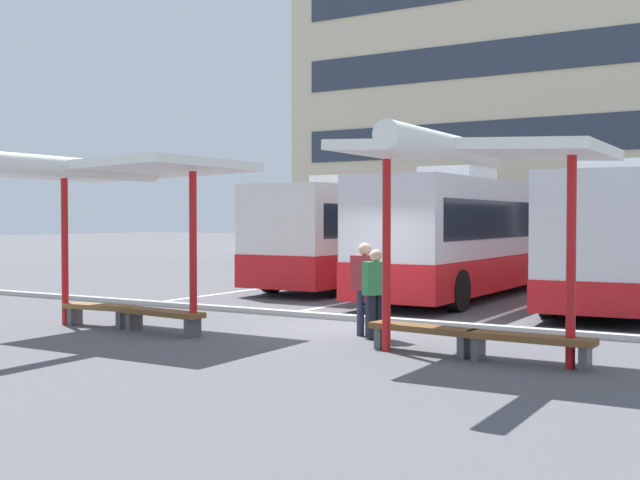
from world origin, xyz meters
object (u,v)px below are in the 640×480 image
coach_bus_0 (369,236)px  bench_0 (99,310)px  coach_bus_2 (621,240)px  bench_1 (162,316)px  waiting_shelter_1 (468,155)px  waiting_passenger_0 (365,282)px  bench_3 (530,342)px  waiting_shelter_0 (114,173)px  bench_2 (422,332)px  waiting_passenger_1 (376,288)px  coach_bus_1 (476,238)px

coach_bus_0 → bench_0: (-0.19, -11.63, -1.26)m
coach_bus_2 → bench_0: (-8.38, -9.50, -1.31)m
bench_1 → waiting_shelter_1: size_ratio=0.45×
waiting_passenger_0 → waiting_shelter_1: bearing=-31.0°
waiting_shelter_1 → bench_3: size_ratio=2.27×
coach_bus_2 → waiting_shelter_0: (-7.48, -9.94, 1.42)m
bench_3 → waiting_passenger_0: waiting_passenger_0 is taller
bench_0 → bench_3: size_ratio=0.82×
bench_0 → waiting_shelter_0: bearing=-25.8°
bench_0 → bench_2: (6.90, 0.41, 0.01)m
waiting_passenger_0 → waiting_passenger_1: 0.41m
coach_bus_0 → coach_bus_2: 8.46m
bench_1 → waiting_passenger_0: bearing=25.9°
waiting_shelter_1 → coach_bus_0: bearing=123.3°
coach_bus_2 → bench_3: size_ratio=5.31×
waiting_shelter_0 → bench_3: bearing=5.1°
bench_1 → waiting_passenger_0: size_ratio=1.13×
bench_3 → waiting_passenger_0: size_ratio=1.11×
bench_1 → bench_0: bearing=176.5°
bench_1 → waiting_passenger_1: bearing=21.0°
coach_bus_0 → coach_bus_2: (8.19, -2.13, 0.05)m
bench_0 → bench_1: 1.80m
coach_bus_2 → bench_0: bearing=-131.4°
coach_bus_2 → waiting_shelter_1: 9.61m
bench_0 → waiting_shelter_1: size_ratio=0.36×
bench_1 → waiting_shelter_1: (6.00, 0.14, 2.80)m
coach_bus_2 → waiting_passenger_0: bearing=-111.5°
waiting_shelter_0 → waiting_shelter_1: bearing=3.9°
coach_bus_0 → coach_bus_1: size_ratio=0.93×
bench_3 → coach_bus_1: bearing=113.6°
waiting_shelter_0 → coach_bus_1: bearing=72.6°
bench_1 → waiting_passenger_1: 4.10m
coach_bus_0 → bench_2: bearing=-59.1°
coach_bus_0 → coach_bus_1: bearing=-16.9°
bench_1 → waiting_shelter_1: 6.63m
coach_bus_2 → coach_bus_0: bearing=165.4°
coach_bus_1 → bench_2: (2.62, -9.98, -1.29)m
coach_bus_2 → bench_0: size_ratio=6.45×
waiting_shelter_1 → bench_3: waiting_shelter_1 is taller
coach_bus_1 → waiting_shelter_1: (3.52, -10.36, 1.52)m
waiting_shelter_1 → bench_2: 2.97m
waiting_passenger_1 → bench_1: bearing=-159.0°
waiting_shelter_1 → waiting_passenger_0: (-2.55, 1.53, -2.13)m
coach_bus_0 → waiting_passenger_1: size_ratio=6.80×
bench_2 → waiting_passenger_0: waiting_passenger_0 is taller
coach_bus_1 → waiting_shelter_1: coach_bus_1 is taller
waiting_shelter_0 → bench_1: (0.90, 0.32, -2.72)m
waiting_passenger_0 → waiting_shelter_0: bearing=-155.3°
coach_bus_2 → bench_3: coach_bus_2 is taller
waiting_shelter_1 → bench_1: bearing=-178.6°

